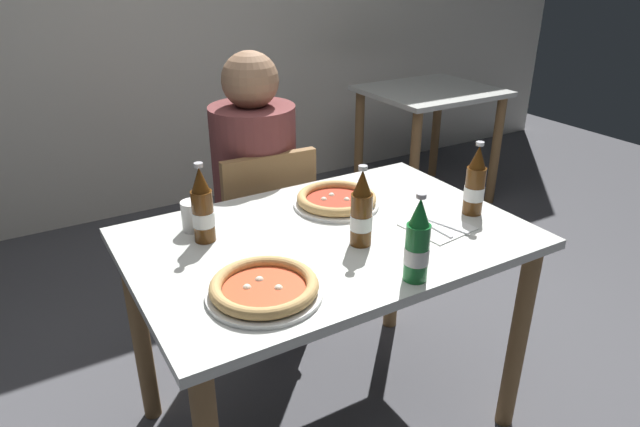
# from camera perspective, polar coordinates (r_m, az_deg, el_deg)

# --- Properties ---
(ground_plane) EXTENTS (8.00, 8.00, 0.00)m
(ground_plane) POSITION_cam_1_polar(r_m,az_deg,el_deg) (2.18, 0.71, -19.91)
(ground_plane) COLOR #4C4C51
(dining_table_main) EXTENTS (1.20, 0.80, 0.75)m
(dining_table_main) POSITION_cam_1_polar(r_m,az_deg,el_deg) (1.79, 0.82, -5.35)
(dining_table_main) COLOR silver
(dining_table_main) RESTS_ON ground_plane
(chair_behind_table) EXTENTS (0.42, 0.42, 0.85)m
(chair_behind_table) POSITION_cam_1_polar(r_m,az_deg,el_deg) (2.36, -5.89, -1.79)
(chair_behind_table) COLOR olive
(chair_behind_table) RESTS_ON ground_plane
(diner_seated) EXTENTS (0.34, 0.34, 1.21)m
(diner_seated) POSITION_cam_1_polar(r_m,az_deg,el_deg) (2.36, -6.44, 0.92)
(diner_seated) COLOR #2D3342
(diner_seated) RESTS_ON ground_plane
(dining_table_background) EXTENTS (0.80, 0.70, 0.75)m
(dining_table_background) POSITION_cam_1_polar(r_m,az_deg,el_deg) (3.76, 10.97, 9.95)
(dining_table_background) COLOR silver
(dining_table_background) RESTS_ON ground_plane
(pizza_margherita_near) EXTENTS (0.29, 0.29, 0.04)m
(pizza_margherita_near) POSITION_cam_1_polar(r_m,az_deg,el_deg) (1.92, 1.67, 1.40)
(pizza_margherita_near) COLOR white
(pizza_margherita_near) RESTS_ON dining_table_main
(pizza_marinara_far) EXTENTS (0.30, 0.30, 0.04)m
(pizza_marinara_far) POSITION_cam_1_polar(r_m,az_deg,el_deg) (1.44, -5.67, -7.53)
(pizza_marinara_far) COLOR white
(pizza_marinara_far) RESTS_ON dining_table_main
(beer_bottle_left) EXTENTS (0.07, 0.07, 0.25)m
(beer_bottle_left) POSITION_cam_1_polar(r_m,az_deg,el_deg) (1.64, 4.22, 0.14)
(beer_bottle_left) COLOR #512D0F
(beer_bottle_left) RESTS_ON dining_table_main
(beer_bottle_center) EXTENTS (0.07, 0.07, 0.25)m
(beer_bottle_center) POSITION_cam_1_polar(r_m,az_deg,el_deg) (1.90, 15.42, 2.90)
(beer_bottle_center) COLOR #512D0F
(beer_bottle_center) RESTS_ON dining_table_main
(beer_bottle_right) EXTENTS (0.07, 0.07, 0.25)m
(beer_bottle_right) POSITION_cam_1_polar(r_m,az_deg,el_deg) (1.48, 9.83, -3.10)
(beer_bottle_right) COLOR #196B2D
(beer_bottle_right) RESTS_ON dining_table_main
(beer_bottle_extra) EXTENTS (0.07, 0.07, 0.25)m
(beer_bottle_extra) POSITION_cam_1_polar(r_m,az_deg,el_deg) (1.69, -11.80, 0.47)
(beer_bottle_extra) COLOR #512D0F
(beer_bottle_extra) RESTS_ON dining_table_main
(napkin_with_cutlery) EXTENTS (0.20, 0.20, 0.01)m
(napkin_with_cutlery) POSITION_cam_1_polar(r_m,az_deg,el_deg) (1.82, 11.80, -1.29)
(napkin_with_cutlery) COLOR white
(napkin_with_cutlery) RESTS_ON dining_table_main
(paper_cup) EXTENTS (0.07, 0.07, 0.09)m
(paper_cup) POSITION_cam_1_polar(r_m,az_deg,el_deg) (1.79, -12.71, -0.23)
(paper_cup) COLOR white
(paper_cup) RESTS_ON dining_table_main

